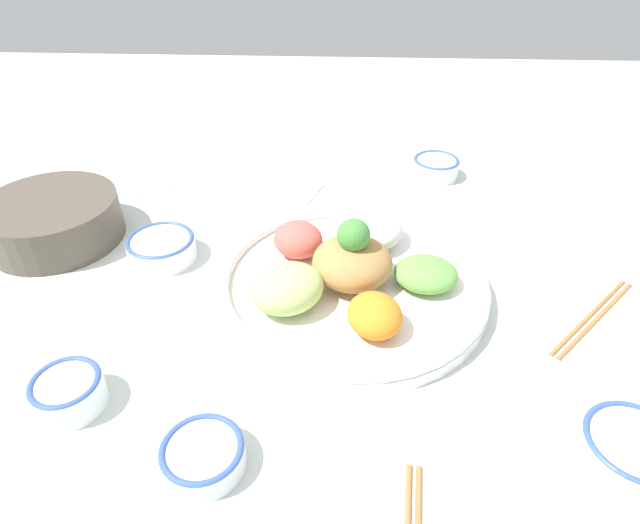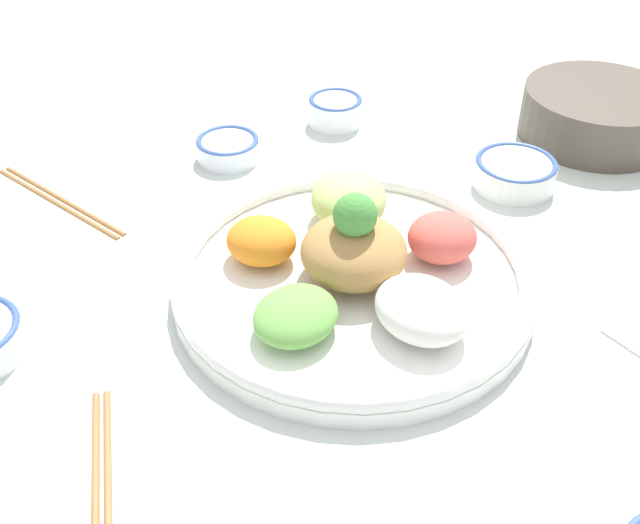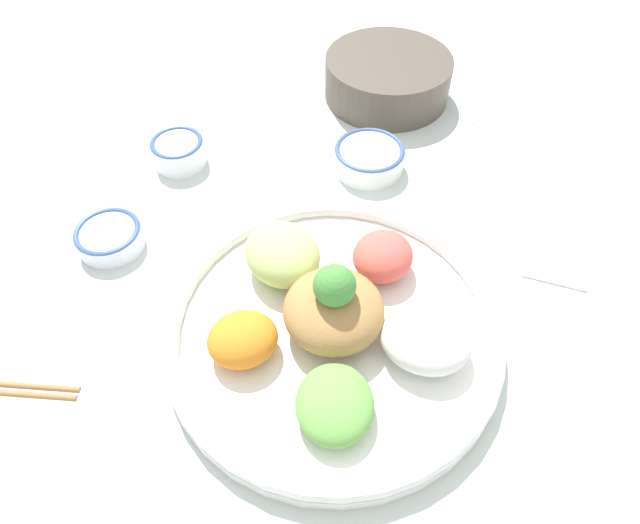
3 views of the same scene
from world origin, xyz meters
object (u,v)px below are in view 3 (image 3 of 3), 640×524
at_px(side_serving_bowl, 388,75).
at_px(serving_spoon_main, 589,288).
at_px(sauce_bowl_far, 178,151).
at_px(sauce_bowl_red, 109,237).
at_px(serving_spoon_extra, 504,145).
at_px(salad_platter, 333,321).
at_px(rice_bowl_plain, 369,157).

relative_size(side_serving_bowl, serving_spoon_main, 1.67).
xyz_separation_m(sauce_bowl_far, serving_spoon_main, (0.55, -0.27, -0.02)).
bearing_deg(sauce_bowl_far, sauce_bowl_red, -112.39).
bearing_deg(sauce_bowl_red, serving_spoon_main, -8.65).
xyz_separation_m(sauce_bowl_red, side_serving_bowl, (0.41, 0.34, 0.02)).
distance_m(side_serving_bowl, serving_spoon_extra, 0.23).
xyz_separation_m(sauce_bowl_red, serving_spoon_extra, (0.58, 0.19, -0.01)).
xyz_separation_m(salad_platter, sauce_bowl_far, (-0.22, 0.32, -0.00)).
distance_m(rice_bowl_plain, sauce_bowl_far, 0.29).
bearing_deg(sauce_bowl_far, side_serving_bowl, 26.53).
bearing_deg(sauce_bowl_red, side_serving_bowl, 39.67).
bearing_deg(side_serving_bowl, sauce_bowl_far, -153.47).
relative_size(sauce_bowl_red, sauce_bowl_far, 1.09).
distance_m(salad_platter, rice_bowl_plain, 0.31).
bearing_deg(serving_spoon_main, sauce_bowl_red, 11.63).
bearing_deg(sauce_bowl_red, sauce_bowl_far, 67.61).
height_order(salad_platter, side_serving_bowl, salad_platter).
bearing_deg(serving_spoon_extra, rice_bowl_plain, 75.49).
relative_size(rice_bowl_plain, sauce_bowl_far, 1.33).
distance_m(sauce_bowl_red, serving_spoon_main, 0.63).
height_order(sauce_bowl_red, serving_spoon_main, sauce_bowl_red).
height_order(rice_bowl_plain, serving_spoon_extra, rice_bowl_plain).
bearing_deg(sauce_bowl_far, rice_bowl_plain, -4.49).
bearing_deg(sauce_bowl_red, serving_spoon_extra, 18.22).
xyz_separation_m(sauce_bowl_red, rice_bowl_plain, (0.36, 0.15, 0.00)).
xyz_separation_m(rice_bowl_plain, sauce_bowl_far, (-0.29, 0.02, 0.00)).
height_order(salad_platter, sauce_bowl_far, salad_platter).
distance_m(sauce_bowl_far, serving_spoon_extra, 0.51).
bearing_deg(side_serving_bowl, rice_bowl_plain, -104.07).
distance_m(salad_platter, serving_spoon_main, 0.33).
height_order(sauce_bowl_far, serving_spoon_main, sauce_bowl_far).
height_order(salad_platter, serving_spoon_main, salad_platter).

